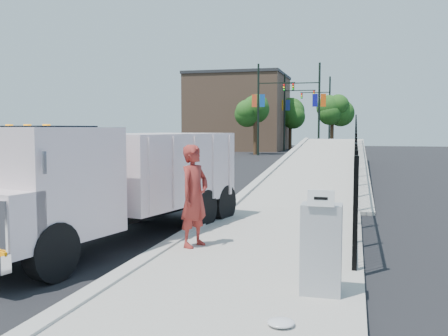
# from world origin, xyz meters

# --- Properties ---
(ground) EXTENTS (120.00, 120.00, 0.00)m
(ground) POSITION_xyz_m (0.00, 0.00, 0.00)
(ground) COLOR black
(ground) RESTS_ON ground
(sidewalk) EXTENTS (3.55, 12.00, 0.12)m
(sidewalk) POSITION_xyz_m (1.93, -2.00, 0.06)
(sidewalk) COLOR #9E998E
(sidewalk) RESTS_ON ground
(curb) EXTENTS (0.30, 12.00, 0.16)m
(curb) POSITION_xyz_m (0.00, -2.00, 0.08)
(curb) COLOR #ADAAA3
(curb) RESTS_ON ground
(ramp) EXTENTS (3.95, 24.06, 3.19)m
(ramp) POSITION_xyz_m (2.12, 16.00, 0.00)
(ramp) COLOR #9E998E
(ramp) RESTS_ON ground
(iron_fence) EXTENTS (0.10, 28.00, 1.80)m
(iron_fence) POSITION_xyz_m (3.55, 12.00, 0.90)
(iron_fence) COLOR black
(iron_fence) RESTS_ON ground
(truck) EXTENTS (3.86, 7.53, 2.47)m
(truck) POSITION_xyz_m (-1.44, -0.79, 1.39)
(truck) COLOR black
(truck) RESTS_ON ground
(worker) EXTENTS (0.69, 0.84, 1.97)m
(worker) POSITION_xyz_m (0.55, -1.09, 1.10)
(worker) COLOR maroon
(worker) RESTS_ON sidewalk
(utility_cabinet) EXTENTS (0.55, 0.40, 1.25)m
(utility_cabinet) POSITION_xyz_m (3.10, -3.29, 0.75)
(utility_cabinet) COLOR gray
(utility_cabinet) RESTS_ON sidewalk
(arrow_sign) EXTENTS (0.35, 0.04, 0.22)m
(arrow_sign) POSITION_xyz_m (3.10, -3.51, 1.48)
(arrow_sign) COLOR white
(arrow_sign) RESTS_ON utility_cabinet
(debris) EXTENTS (0.32, 0.32, 0.08)m
(debris) POSITION_xyz_m (2.73, -4.56, 0.16)
(debris) COLOR silver
(debris) RESTS_ON sidewalk
(light_pole_0) EXTENTS (3.77, 0.22, 8.00)m
(light_pole_0) POSITION_xyz_m (-4.46, 33.19, 4.36)
(light_pole_0) COLOR black
(light_pole_0) RESTS_ON ground
(light_pole_1) EXTENTS (3.78, 0.22, 8.00)m
(light_pole_1) POSITION_xyz_m (0.15, 33.75, 4.36)
(light_pole_1) COLOR black
(light_pole_1) RESTS_ON ground
(light_pole_2) EXTENTS (3.77, 0.22, 8.00)m
(light_pole_2) POSITION_xyz_m (-3.42, 42.39, 4.36)
(light_pole_2) COLOR black
(light_pole_2) RESTS_ON ground
(light_pole_3) EXTENTS (3.78, 0.22, 8.00)m
(light_pole_3) POSITION_xyz_m (0.44, 45.74, 4.36)
(light_pole_3) COLOR black
(light_pole_3) RESTS_ON ground
(tree_0) EXTENTS (2.61, 2.61, 5.31)m
(tree_0) POSITION_xyz_m (-5.24, 34.32, 3.95)
(tree_0) COLOR #382314
(tree_0) RESTS_ON ground
(tree_1) EXTENTS (2.35, 2.35, 5.17)m
(tree_1) POSITION_xyz_m (1.37, 38.49, 3.93)
(tree_1) COLOR #382314
(tree_1) RESTS_ON ground
(tree_2) EXTENTS (3.18, 3.18, 5.59)m
(tree_2) POSITION_xyz_m (-3.56, 46.11, 3.97)
(tree_2) COLOR #382314
(tree_2) RESTS_ON ground
(building) EXTENTS (10.00, 10.00, 8.00)m
(building) POSITION_xyz_m (-9.00, 44.00, 4.00)
(building) COLOR #8C664C
(building) RESTS_ON ground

